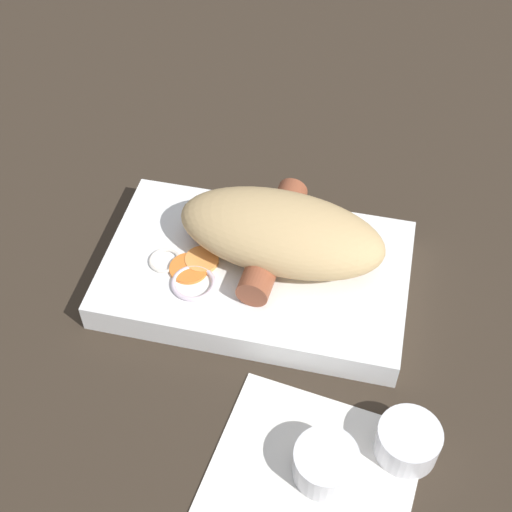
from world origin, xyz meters
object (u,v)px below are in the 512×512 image
object	(u,v)px
condiment_cup_near	(325,465)
bread_roll	(281,232)
sausage	(274,239)
condiment_cup_far	(407,443)
food_tray	(256,273)

from	to	relation	value
condiment_cup_near	bread_roll	bearing A→B (deg)	111.18
bread_roll	condiment_cup_near	bearing A→B (deg)	-68.82
bread_roll	sausage	size ratio (longest dim) A/B	1.18
condiment_cup_near	condiment_cup_far	world-z (taller)	same
bread_roll	condiment_cup_near	world-z (taller)	bread_roll
condiment_cup_far	condiment_cup_near	bearing A→B (deg)	-151.65
condiment_cup_far	sausage	bearing A→B (deg)	131.22
condiment_cup_near	condiment_cup_far	distance (m)	0.06
bread_roll	condiment_cup_near	distance (m)	0.20
food_tray	bread_roll	bearing A→B (deg)	43.51
bread_roll	condiment_cup_far	distance (m)	0.20
condiment_cup_far	bread_roll	bearing A→B (deg)	130.11
bread_roll	sausage	world-z (taller)	bread_roll
food_tray	condiment_cup_far	world-z (taller)	condiment_cup_far
bread_roll	condiment_cup_far	bearing A→B (deg)	-49.89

